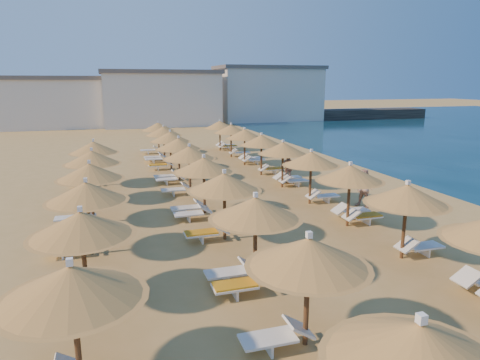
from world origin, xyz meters
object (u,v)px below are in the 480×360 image
object	(u,v)px
jetty	(335,115)
parasol_row_east	(311,160)
beachgoer_c	(288,168)
beachgoer_b	(364,189)
parasol_row_west	(204,166)

from	to	relation	value
jetty	parasol_row_east	xyz separation A→B (m)	(-25.09, -42.03, 1.42)
beachgoer_c	beachgoer_b	bearing A→B (deg)	-31.38
parasol_row_west	beachgoer_c	distance (m)	7.60
jetty	parasol_row_west	size ratio (longest dim) A/B	0.80
parasol_row_west	jetty	bearing A→B (deg)	54.20
parasol_row_west	beachgoer_b	world-z (taller)	parasol_row_west
parasol_row_east	parasol_row_west	distance (m)	5.22
parasol_row_east	jetty	bearing A→B (deg)	59.16
beachgoer_b	parasol_row_west	bearing A→B (deg)	-131.96
beachgoer_c	beachgoer_b	distance (m)	5.95
parasol_row_west	beachgoer_c	bearing A→B (deg)	36.81
jetty	beachgoer_c	size ratio (longest dim) A/B	17.72
parasol_row_east	beachgoer_c	bearing A→B (deg)	80.16
jetty	beachgoer_c	world-z (taller)	beachgoer_c
parasol_row_west	beachgoer_b	bearing A→B (deg)	-10.04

